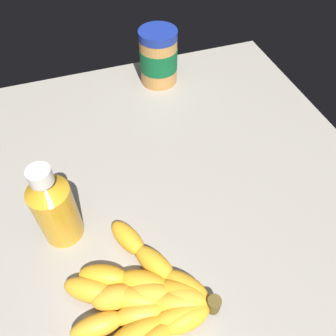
% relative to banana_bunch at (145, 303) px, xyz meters
% --- Properties ---
extents(ground_plane, '(0.92, 0.79, 0.05)m').
position_rel_banana_bunch_xyz_m(ground_plane, '(0.15, -0.10, -0.04)').
color(ground_plane, gray).
extents(banana_bunch, '(0.26, 0.23, 0.04)m').
position_rel_banana_bunch_xyz_m(banana_bunch, '(0.00, 0.00, 0.00)').
color(banana_bunch, orange).
rests_on(banana_bunch, ground_plane).
extents(peanut_butter_jar, '(0.09, 0.09, 0.13)m').
position_rel_banana_bunch_xyz_m(peanut_butter_jar, '(0.52, -0.19, 0.05)').
color(peanut_butter_jar, '#BF8442').
rests_on(peanut_butter_jar, ground_plane).
extents(honey_bottle, '(0.06, 0.06, 0.16)m').
position_rel_banana_bunch_xyz_m(honey_bottle, '(0.16, 0.09, 0.06)').
color(honey_bottle, gold).
rests_on(honey_bottle, ground_plane).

